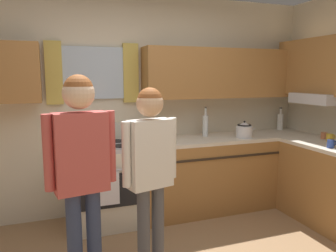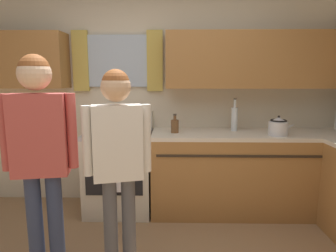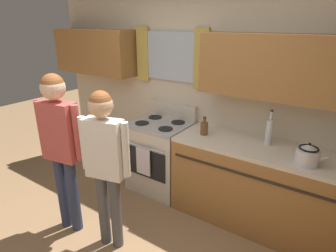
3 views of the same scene
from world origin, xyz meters
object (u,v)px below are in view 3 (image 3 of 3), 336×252
object	(u,v)px
stovetop_kettle	(308,155)
adult_left	(60,137)
bottle_tall_clear	(269,131)
adult_in_plaid	(105,155)
bottle_squat_brown	(204,128)
stove_oven	(161,155)

from	to	relation	value
stovetop_kettle	adult_left	distance (m)	2.27
stovetop_kettle	bottle_tall_clear	bearing A→B (deg)	148.85
bottle_tall_clear	adult_left	xyz separation A→B (m)	(-1.61, -1.28, -0.00)
adult_in_plaid	bottle_tall_clear	bearing A→B (deg)	48.47
stovetop_kettle	adult_in_plaid	world-z (taller)	adult_in_plaid
bottle_tall_clear	bottle_squat_brown	distance (m)	0.68
stove_oven	bottle_tall_clear	bearing A→B (deg)	4.34
bottle_tall_clear	adult_in_plaid	world-z (taller)	adult_in_plaid
adult_left	adult_in_plaid	size ratio (longest dim) A/B	1.06
stovetop_kettle	adult_in_plaid	bearing A→B (deg)	-146.79
stove_oven	bottle_tall_clear	world-z (taller)	bottle_tall_clear
stove_oven	stovetop_kettle	size ratio (longest dim) A/B	4.02
stove_oven	adult_left	distance (m)	1.36
stove_oven	bottle_squat_brown	xyz separation A→B (m)	(0.62, -0.03, 0.51)
bottle_tall_clear	adult_left	bearing A→B (deg)	-141.48
stove_oven	bottle_tall_clear	size ratio (longest dim) A/B	3.00
bottle_squat_brown	adult_in_plaid	size ratio (longest dim) A/B	0.13
bottle_tall_clear	bottle_squat_brown	size ratio (longest dim) A/B	1.79
bottle_squat_brown	adult_in_plaid	bearing A→B (deg)	-110.84
stovetop_kettle	adult_in_plaid	distance (m)	1.77
bottle_squat_brown	stovetop_kettle	distance (m)	1.08
bottle_tall_clear	stove_oven	bearing A→B (deg)	-175.66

